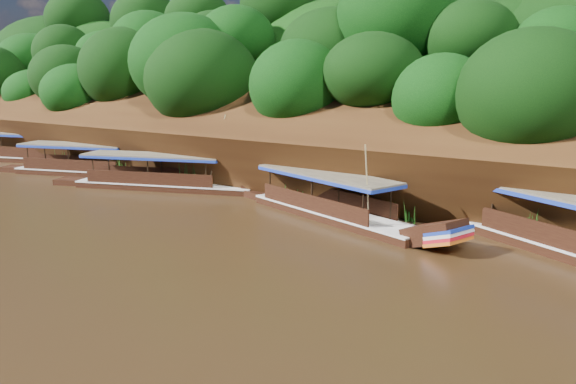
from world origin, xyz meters
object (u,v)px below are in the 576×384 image
boat_2 (176,182)px  boat_4 (25,155)px  boat_3 (93,168)px  boat_1 (344,212)px

boat_2 → boat_4: bearing=155.7°
boat_3 → boat_4: bearing=155.3°
boat_1 → boat_2: size_ratio=0.95×
boat_2 → boat_3: size_ratio=1.10×
boat_1 → boat_4: bearing=-166.4°
boat_2 → boat_4: (-20.29, 1.06, 0.05)m
boat_3 → boat_1: bearing=-22.4°
boat_1 → boat_3: size_ratio=1.04×
boat_3 → boat_4: boat_4 is taller
boat_3 → boat_2: bearing=-20.9°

